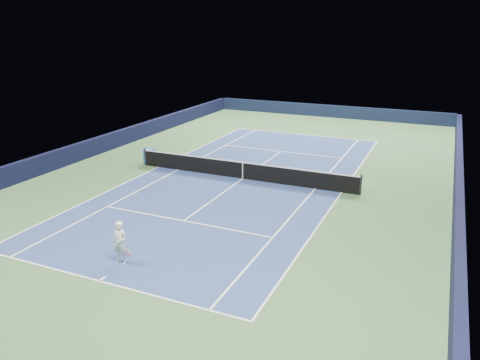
% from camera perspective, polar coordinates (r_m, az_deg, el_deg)
% --- Properties ---
extents(ground, '(40.00, 40.00, 0.00)m').
position_cam_1_polar(ground, '(25.82, 0.33, 0.15)').
color(ground, '#385E33').
rests_on(ground, ground).
extents(wall_far, '(22.00, 0.35, 1.10)m').
position_cam_1_polar(wall_far, '(44.06, 10.84, 8.25)').
color(wall_far, black).
rests_on(wall_far, ground).
extents(wall_right, '(0.35, 40.00, 1.10)m').
position_cam_1_polar(wall_right, '(23.71, 25.06, -1.93)').
color(wall_right, black).
rests_on(wall_right, ground).
extents(wall_left, '(0.35, 40.00, 1.10)m').
position_cam_1_polar(wall_left, '(31.43, -18.10, 3.62)').
color(wall_left, black).
rests_on(wall_left, ground).
extents(court_surface, '(10.97, 23.77, 0.01)m').
position_cam_1_polar(court_surface, '(25.81, 0.33, 0.16)').
color(court_surface, navy).
rests_on(court_surface, ground).
extents(baseline_far, '(10.97, 0.08, 0.00)m').
position_cam_1_polar(baseline_far, '(36.62, 7.85, 5.50)').
color(baseline_far, white).
rests_on(baseline_far, ground).
extents(baseline_near, '(10.97, 0.08, 0.00)m').
position_cam_1_polar(baseline_near, '(16.54, -16.79, -11.71)').
color(baseline_near, white).
rests_on(baseline_near, ground).
extents(sideline_doubles_right, '(0.08, 23.77, 0.00)m').
position_cam_1_polar(sideline_doubles_right, '(24.26, 12.29, -1.48)').
color(sideline_doubles_right, white).
rests_on(sideline_doubles_right, ground).
extents(sideline_doubles_left, '(0.08, 23.77, 0.00)m').
position_cam_1_polar(sideline_doubles_left, '(28.36, -9.88, 1.58)').
color(sideline_doubles_left, white).
rests_on(sideline_doubles_left, ground).
extents(sideline_singles_right, '(0.08, 23.77, 0.00)m').
position_cam_1_polar(sideline_singles_right, '(24.54, 9.17, -1.05)').
color(sideline_singles_right, white).
rests_on(sideline_singles_right, ground).
extents(sideline_singles_left, '(0.08, 23.77, 0.00)m').
position_cam_1_polar(sideline_singles_left, '(27.64, -7.51, 1.26)').
color(sideline_singles_left, white).
rests_on(sideline_singles_left, ground).
extents(service_line_far, '(8.23, 0.08, 0.00)m').
position_cam_1_polar(service_line_far, '(31.54, 5.01, 3.50)').
color(service_line_far, white).
rests_on(service_line_far, ground).
extents(service_line_near, '(8.23, 0.08, 0.00)m').
position_cam_1_polar(service_line_near, '(20.49, -6.90, -4.96)').
color(service_line_near, white).
rests_on(service_line_near, ground).
extents(center_service_line, '(0.08, 12.80, 0.00)m').
position_cam_1_polar(center_service_line, '(25.81, 0.33, 0.17)').
color(center_service_line, white).
rests_on(center_service_line, ground).
extents(center_mark_far, '(0.08, 0.30, 0.00)m').
position_cam_1_polar(center_mark_far, '(36.48, 7.78, 5.46)').
color(center_mark_far, white).
rests_on(center_mark_far, ground).
extents(center_mark_near, '(0.08, 0.30, 0.00)m').
position_cam_1_polar(center_mark_near, '(16.64, -16.45, -11.49)').
color(center_mark_near, white).
rests_on(center_mark_near, ground).
extents(tennis_net, '(12.90, 0.10, 1.07)m').
position_cam_1_polar(tennis_net, '(25.66, 0.33, 1.22)').
color(tennis_net, black).
rests_on(tennis_net, ground).
extents(sponsor_cube, '(0.59, 0.52, 0.93)m').
position_cam_1_polar(sponsor_cube, '(29.06, -10.97, 2.86)').
color(sponsor_cube, blue).
rests_on(sponsor_cube, ground).
extents(tennis_player, '(0.75, 1.23, 2.34)m').
position_cam_1_polar(tennis_player, '(17.12, -14.40, -7.43)').
color(tennis_player, white).
rests_on(tennis_player, ground).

